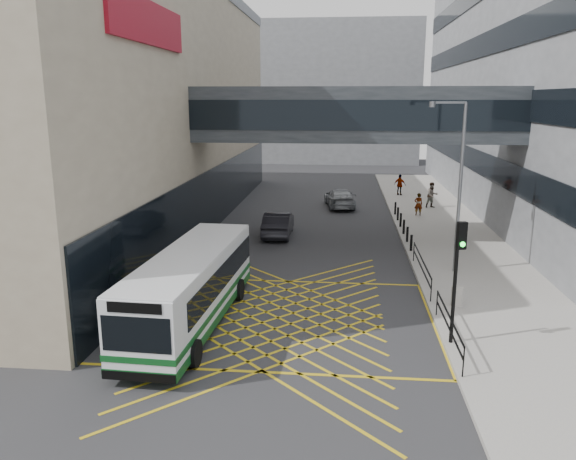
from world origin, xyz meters
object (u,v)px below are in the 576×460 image
(pedestrian_a, at_px, (418,204))
(pedestrian_b, at_px, (432,195))
(car_white, at_px, (158,306))
(bus, at_px, (192,286))
(litter_bin, at_px, (457,296))
(pedestrian_c, at_px, (400,185))
(car_silver, at_px, (340,197))
(street_lamp, at_px, (457,177))
(car_dark, at_px, (278,224))
(traffic_light, at_px, (458,265))

(pedestrian_a, bearing_deg, pedestrian_b, -115.90)
(car_white, bearing_deg, pedestrian_a, -109.97)
(bus, height_order, litter_bin, bus)
(litter_bin, xyz_separation_m, pedestrian_c, (0.23, 26.92, 0.47))
(car_silver, height_order, street_lamp, street_lamp)
(street_lamp, distance_m, pedestrian_b, 16.97)
(litter_bin, bearing_deg, pedestrian_a, 87.72)
(car_dark, distance_m, traffic_light, 17.46)
(pedestrian_b, distance_m, pedestrian_c, 5.96)
(bus, distance_m, pedestrian_b, 26.81)
(car_white, relative_size, street_lamp, 0.50)
(traffic_light, bearing_deg, car_silver, 83.47)
(bus, bearing_deg, street_lamp, 36.45)
(car_white, relative_size, traffic_light, 0.94)
(pedestrian_c, bearing_deg, pedestrian_a, 117.50)
(traffic_light, distance_m, pedestrian_b, 25.23)
(car_dark, bearing_deg, car_white, 77.61)
(car_dark, bearing_deg, traffic_light, 116.23)
(car_white, bearing_deg, litter_bin, -157.14)
(street_lamp, bearing_deg, pedestrian_a, 75.93)
(traffic_light, height_order, litter_bin, traffic_light)
(car_white, distance_m, car_silver, 25.04)
(car_silver, xyz_separation_m, traffic_light, (4.08, -25.36, 2.19))
(traffic_light, bearing_deg, car_dark, 101.14)
(bus, relative_size, pedestrian_b, 5.24)
(car_silver, height_order, pedestrian_b, pedestrian_b)
(litter_bin, height_order, pedestrian_a, pedestrian_a)
(car_dark, height_order, pedestrian_b, pedestrian_b)
(car_silver, relative_size, pedestrian_b, 2.57)
(car_silver, relative_size, pedestrian_a, 3.11)
(car_dark, bearing_deg, pedestrian_b, -139.11)
(car_silver, relative_size, traffic_light, 1.16)
(pedestrian_a, bearing_deg, car_silver, -32.51)
(car_white, xyz_separation_m, car_silver, (6.70, 24.12, 0.13))
(pedestrian_b, bearing_deg, street_lamp, -114.54)
(bus, relative_size, car_silver, 2.04)
(traffic_light, bearing_deg, street_lamp, 64.52)
(litter_bin, distance_m, pedestrian_c, 26.93)
(bus, distance_m, car_white, 1.60)
(traffic_light, relative_size, pedestrian_c, 2.43)
(pedestrian_c, bearing_deg, pedestrian_b, 132.82)
(car_dark, distance_m, pedestrian_a, 11.40)
(car_silver, xyz_separation_m, litter_bin, (4.92, -21.65, -0.20))
(car_dark, bearing_deg, bus, 82.91)
(bus, height_order, traffic_light, traffic_light)
(traffic_light, height_order, pedestrian_b, traffic_light)
(bus, xyz_separation_m, car_white, (-1.35, 0.02, -0.87))
(car_dark, bearing_deg, pedestrian_a, -145.95)
(car_white, bearing_deg, traffic_light, -175.71)
(street_lamp, xyz_separation_m, pedestrian_c, (-0.39, 22.15, -3.72))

